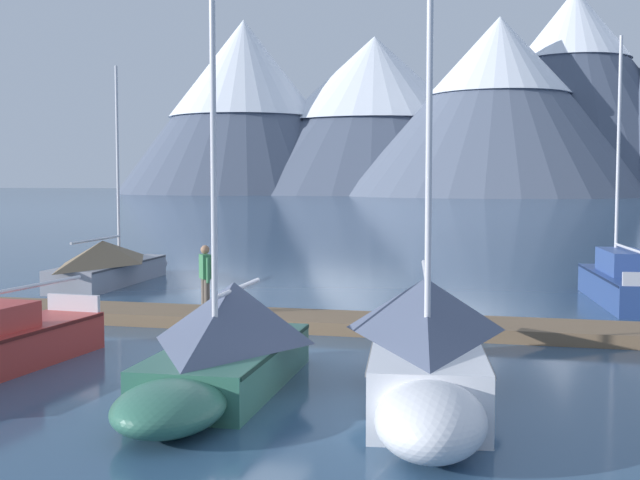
% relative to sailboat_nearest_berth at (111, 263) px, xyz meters
% --- Properties ---
extents(ground_plane, '(700.00, 700.00, 0.00)m').
position_rel_sailboat_nearest_berth_xyz_m(ground_plane, '(8.83, -10.35, -0.73)').
color(ground_plane, '#2D4C6B').
extents(mountain_west_summit, '(71.54, 71.54, 48.63)m').
position_rel_sailboat_nearest_berth_xyz_m(mountain_west_summit, '(-71.08, 195.06, 25.31)').
color(mountain_west_summit, '#4C566B').
rests_on(mountain_west_summit, ground).
extents(mountain_central_massif, '(92.57, 92.57, 44.57)m').
position_rel_sailboat_nearest_berth_xyz_m(mountain_central_massif, '(-36.33, 207.94, 23.08)').
color(mountain_central_massif, '#4C566B').
rests_on(mountain_central_massif, ground).
extents(mountain_shoulder_ridge, '(74.19, 74.19, 42.72)m').
position_rel_sailboat_nearest_berth_xyz_m(mountain_shoulder_ridge, '(0.56, 178.99, 21.63)').
color(mountain_shoulder_ridge, slate).
rests_on(mountain_shoulder_ridge, ground).
extents(mountain_east_summit, '(78.23, 78.23, 52.26)m').
position_rel_sailboat_nearest_berth_xyz_m(mountain_east_summit, '(17.90, 198.23, 26.12)').
color(mountain_east_summit, '#424C60').
rests_on(mountain_east_summit, ground).
extents(dock, '(20.93, 2.80, 0.30)m').
position_rel_sailboat_nearest_berth_xyz_m(dock, '(8.83, -6.35, -0.59)').
color(dock, brown).
rests_on(dock, ground).
extents(sailboat_nearest_berth, '(2.47, 7.59, 7.60)m').
position_rel_sailboat_nearest_berth_xyz_m(sailboat_nearest_berth, '(0.00, 0.00, 0.00)').
color(sailboat_nearest_berth, '#93939E').
rests_on(sailboat_nearest_berth, ground).
extents(sailboat_mid_dock_port, '(2.36, 6.18, 8.53)m').
position_rel_sailboat_nearest_berth_xyz_m(sailboat_mid_dock_port, '(9.52, -12.60, 0.09)').
color(sailboat_mid_dock_port, '#336B56').
rests_on(sailboat_mid_dock_port, ground).
extents(sailboat_mid_dock_starboard, '(2.96, 7.72, 8.68)m').
position_rel_sailboat_nearest_berth_xyz_m(sailboat_mid_dock_starboard, '(12.87, -12.00, 0.15)').
color(sailboat_mid_dock_starboard, white).
rests_on(sailboat_mid_dock_starboard, ground).
extents(sailboat_far_berth, '(2.52, 7.29, 7.93)m').
position_rel_sailboat_nearest_berth_xyz_m(sailboat_far_berth, '(16.74, 0.56, -0.13)').
color(sailboat_far_berth, navy).
rests_on(sailboat_far_berth, ground).
extents(person_on_dock, '(0.41, 0.48, 1.69)m').
position_rel_sailboat_nearest_berth_xyz_m(person_on_dock, '(6.56, -6.72, 0.53)').
color(person_on_dock, brown).
rests_on(person_on_dock, dock).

